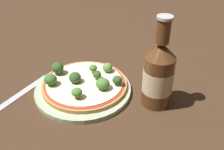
{
  "coord_description": "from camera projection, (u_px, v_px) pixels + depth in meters",
  "views": [
    {
      "loc": [
        0.22,
        -0.51,
        0.42
      ],
      "look_at": [
        0.07,
        0.01,
        0.06
      ],
      "focal_mm": 42.0,
      "sensor_mm": 36.0,
      "label": 1
    }
  ],
  "objects": [
    {
      "name": "ground_plane",
      "position": [
        87.0,
        92.0,
        0.69
      ],
      "size": [
        3.0,
        3.0,
        0.0
      ],
      "primitive_type": "plane",
      "color": "#3D2819"
    },
    {
      "name": "pizza",
      "position": [
        85.0,
        84.0,
        0.69
      ],
      "size": [
        0.22,
        0.22,
        0.01
      ],
      "color": "#B77F42",
      "rests_on": "plate"
    },
    {
      "name": "broccoli_floret_4",
      "position": [
        79.0,
        93.0,
        0.62
      ],
      "size": [
        0.03,
        0.03,
        0.03
      ],
      "color": "#7A9E5B",
      "rests_on": "pizza"
    },
    {
      "name": "fork",
      "position": [
        22.0,
        93.0,
        0.69
      ],
      "size": [
        0.06,
        0.18,
        0.0
      ],
      "rotation": [
        0.0,
        0.0,
        1.31
      ],
      "color": "#B2B2B7",
      "rests_on": "ground_plane"
    },
    {
      "name": "broccoli_floret_8",
      "position": [
        97.0,
        75.0,
        0.69
      ],
      "size": [
        0.02,
        0.02,
        0.02
      ],
      "color": "#7A9E5B",
      "rests_on": "pizza"
    },
    {
      "name": "plate",
      "position": [
        84.0,
        88.0,
        0.7
      ],
      "size": [
        0.25,
        0.25,
        0.01
      ],
      "color": "#A3B293",
      "rests_on": "ground_plane"
    },
    {
      "name": "beer_bottle",
      "position": [
        158.0,
        74.0,
        0.61
      ],
      "size": [
        0.07,
        0.07,
        0.23
      ],
      "color": "#563319",
      "rests_on": "ground_plane"
    },
    {
      "name": "broccoli_floret_5",
      "position": [
        93.0,
        68.0,
        0.71
      ],
      "size": [
        0.02,
        0.02,
        0.03
      ],
      "color": "#7A9E5B",
      "rests_on": "pizza"
    },
    {
      "name": "broccoli_floret_0",
      "position": [
        103.0,
        84.0,
        0.65
      ],
      "size": [
        0.03,
        0.03,
        0.03
      ],
      "color": "#7A9E5B",
      "rests_on": "pizza"
    },
    {
      "name": "broccoli_floret_3",
      "position": [
        75.0,
        77.0,
        0.68
      ],
      "size": [
        0.03,
        0.03,
        0.03
      ],
      "color": "#7A9E5B",
      "rests_on": "pizza"
    },
    {
      "name": "broccoli_floret_6",
      "position": [
        117.0,
        80.0,
        0.67
      ],
      "size": [
        0.03,
        0.03,
        0.02
      ],
      "color": "#7A9E5B",
      "rests_on": "pizza"
    },
    {
      "name": "broccoli_floret_7",
      "position": [
        50.0,
        79.0,
        0.67
      ],
      "size": [
        0.03,
        0.03,
        0.03
      ],
      "color": "#7A9E5B",
      "rests_on": "pizza"
    },
    {
      "name": "broccoli_floret_2",
      "position": [
        107.0,
        67.0,
        0.72
      ],
      "size": [
        0.03,
        0.03,
        0.03
      ],
      "color": "#7A9E5B",
      "rests_on": "pizza"
    },
    {
      "name": "broccoli_floret_1",
      "position": [
        58.0,
        68.0,
        0.71
      ],
      "size": [
        0.03,
        0.03,
        0.03
      ],
      "color": "#7A9E5B",
      "rests_on": "pizza"
    }
  ]
}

